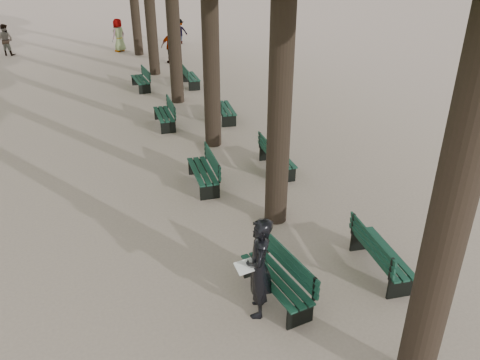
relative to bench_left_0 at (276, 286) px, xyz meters
name	(u,v)px	position (x,y,z in m)	size (l,w,h in m)	color
ground	(267,318)	(-0.37, -0.43, -0.27)	(120.00, 120.00, 0.00)	tan
bench_left_0	(276,286)	(0.00, 0.00, 0.00)	(0.79, 1.86, 0.92)	black
bench_left_1	(203,177)	(0.00, 4.83, 0.00)	(0.69, 1.83, 0.92)	black
bench_left_2	(164,119)	(0.00, 9.85, 0.00)	(0.66, 1.83, 0.92)	black
bench_left_3	(141,83)	(0.00, 14.98, 0.00)	(0.65, 1.82, 0.92)	black
bench_right_0	(380,260)	(2.27, 0.01, 0.00)	(0.78, 1.86, 0.92)	black
bench_right_1	(277,162)	(2.27, 5.02, 0.00)	(0.69, 1.83, 0.92)	black
bench_right_2	(225,113)	(2.27, 9.74, 0.00)	(0.81, 1.86, 0.92)	black
bench_right_3	(191,80)	(2.27, 14.72, 0.00)	(0.68, 1.83, 0.92)	black
man_with_map	(259,268)	(-0.44, -0.21, 0.68)	(0.76, 0.85, 1.91)	black
pedestrian_d	(119,35)	(0.20, 23.95, 0.69)	(0.94, 0.39, 1.93)	#262628
pedestrian_b	(180,31)	(4.27, 25.13, 0.51)	(1.02, 0.31, 1.57)	#262628
pedestrian_c	(171,46)	(2.48, 19.70, 0.67)	(1.10, 0.38, 1.88)	#262628
pedestrian_a	(6,40)	(-6.18, 25.09, 0.62)	(0.87, 0.36, 1.78)	#262628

